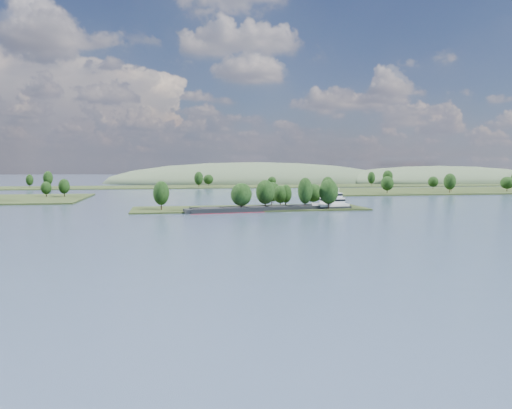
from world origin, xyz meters
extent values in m
plane|color=#3A4B65|center=(0.00, 120.00, 0.00)|extent=(1800.00, 1800.00, 0.00)
cube|color=#212F14|center=(0.00, 180.00, 0.00)|extent=(100.00, 30.00, 1.20)
cylinder|color=black|center=(21.92, 170.12, 2.77)|extent=(0.50, 0.50, 4.33)
ellipsoid|color=black|center=(21.92, 170.12, 8.28)|extent=(6.22, 6.22, 11.14)
cylinder|color=black|center=(12.28, 191.66, 2.33)|extent=(0.50, 0.50, 3.46)
ellipsoid|color=black|center=(12.28, 191.66, 6.72)|extent=(8.62, 8.62, 8.89)
cylinder|color=black|center=(5.50, 173.35, 2.60)|extent=(0.50, 0.50, 4.00)
ellipsoid|color=black|center=(5.50, 173.35, 7.69)|extent=(8.06, 8.06, 10.30)
cylinder|color=black|center=(14.46, 183.81, 2.14)|extent=(0.50, 0.50, 3.07)
ellipsoid|color=black|center=(14.46, 183.81, 6.05)|extent=(6.61, 6.61, 7.91)
cylinder|color=black|center=(-5.50, 168.11, 2.43)|extent=(0.50, 0.50, 3.66)
ellipsoid|color=black|center=(-5.50, 168.11, 7.08)|extent=(8.77, 8.77, 9.41)
cylinder|color=black|center=(-37.54, 176.53, 2.56)|extent=(0.50, 0.50, 3.92)
ellipsoid|color=black|center=(-37.54, 176.53, 7.55)|extent=(6.66, 6.66, 10.09)
cylinder|color=black|center=(16.93, 183.86, 2.20)|extent=(0.50, 0.50, 3.21)
ellipsoid|color=black|center=(16.93, 183.86, 6.28)|extent=(5.44, 5.44, 8.25)
cylinder|color=black|center=(37.43, 187.03, 2.76)|extent=(0.50, 0.50, 4.31)
ellipsoid|color=black|center=(37.43, 187.03, 8.24)|extent=(6.64, 6.64, 11.09)
cylinder|color=black|center=(31.79, 168.83, 2.63)|extent=(0.50, 0.50, 4.07)
ellipsoid|color=black|center=(31.79, 168.83, 7.81)|extent=(8.06, 8.06, 10.46)
cylinder|color=black|center=(30.46, 186.54, 2.22)|extent=(0.50, 0.50, 3.24)
ellipsoid|color=black|center=(30.46, 186.54, 6.35)|extent=(8.47, 8.47, 8.34)
cylinder|color=black|center=(-93.23, 270.73, 2.50)|extent=(0.50, 0.50, 3.40)
ellipsoid|color=black|center=(-93.23, 270.73, 6.82)|extent=(6.40, 6.40, 8.74)
cylinder|color=black|center=(-103.17, 271.20, 2.24)|extent=(0.50, 0.50, 2.89)
ellipsoid|color=black|center=(-103.17, 271.20, 5.92)|extent=(6.06, 6.06, 7.43)
cylinder|color=black|center=(104.84, 268.55, 2.61)|extent=(0.50, 0.50, 3.62)
ellipsoid|color=black|center=(104.84, 268.55, 7.21)|extent=(8.18, 8.18, 9.30)
cylinder|color=black|center=(197.61, 276.96, 2.46)|extent=(0.50, 0.50, 3.32)
ellipsoid|color=black|center=(197.61, 276.96, 6.68)|extent=(9.19, 9.19, 8.54)
cylinder|color=black|center=(147.68, 266.65, 2.89)|extent=(0.50, 0.50, 4.18)
ellipsoid|color=black|center=(147.68, 266.65, 8.21)|extent=(7.98, 7.98, 10.76)
cylinder|color=black|center=(156.50, 279.01, 2.68)|extent=(0.50, 0.50, 3.75)
ellipsoid|color=black|center=(156.50, 279.01, 7.45)|extent=(5.62, 5.62, 9.65)
cylinder|color=black|center=(164.24, 316.08, 2.37)|extent=(0.50, 0.50, 3.14)
ellipsoid|color=black|center=(164.24, 316.08, 6.36)|extent=(7.90, 7.90, 8.07)
cube|color=#212F14|center=(0.00, 400.00, 0.00)|extent=(900.00, 60.00, 1.20)
cylinder|color=black|center=(-143.70, 397.84, 2.38)|extent=(0.50, 0.50, 3.57)
ellipsoid|color=black|center=(-143.70, 397.84, 6.92)|extent=(5.90, 5.90, 9.17)
cylinder|color=black|center=(142.85, 381.74, 2.65)|extent=(0.50, 0.50, 4.10)
ellipsoid|color=black|center=(142.85, 381.74, 7.86)|extent=(6.61, 6.61, 10.54)
cylinder|color=black|center=(1.47, 405.04, 2.25)|extent=(0.50, 0.50, 3.31)
ellipsoid|color=black|center=(1.47, 405.04, 6.46)|extent=(8.81, 8.81, 8.51)
cylinder|color=black|center=(174.09, 415.52, 2.78)|extent=(0.50, 0.50, 4.37)
ellipsoid|color=black|center=(174.09, 415.52, 8.34)|extent=(9.48, 9.48, 11.23)
cylinder|color=black|center=(-128.79, 394.11, 2.81)|extent=(0.50, 0.50, 4.43)
ellipsoid|color=black|center=(-128.79, 394.11, 8.44)|extent=(7.77, 7.77, 11.39)
cylinder|color=black|center=(55.32, 390.62, 1.98)|extent=(0.50, 0.50, 2.76)
ellipsoid|color=black|center=(55.32, 390.62, 5.50)|extent=(7.35, 7.35, 7.11)
cylinder|color=black|center=(-8.64, 379.73, 2.73)|extent=(0.50, 0.50, 4.26)
ellipsoid|color=black|center=(-8.64, 379.73, 8.15)|extent=(7.41, 7.41, 10.96)
ellipsoid|color=#3B4C34|center=(260.00, 470.00, 0.00)|extent=(260.00, 140.00, 36.00)
ellipsoid|color=#3B4C34|center=(60.00, 500.00, 0.00)|extent=(320.00, 160.00, 44.00)
cube|color=black|center=(7.61, 170.00, 0.43)|extent=(70.05, 17.99, 1.91)
cube|color=maroon|center=(7.61, 170.00, 0.04)|extent=(70.25, 18.19, 0.22)
cube|color=black|center=(0.15, 173.28, 1.65)|extent=(53.43, 7.62, 0.70)
cube|color=black|center=(1.30, 164.84, 1.65)|extent=(53.43, 7.62, 0.70)
cube|color=black|center=(0.72, 169.06, 1.52)|extent=(52.71, 14.79, 0.26)
cube|color=black|center=(-18.22, 166.48, 1.78)|extent=(8.71, 8.12, 0.30)
cube|color=black|center=(-8.75, 167.77, 1.78)|extent=(8.71, 8.12, 0.30)
cube|color=black|center=(0.72, 169.06, 1.78)|extent=(8.71, 8.12, 0.30)
cube|color=black|center=(10.19, 170.35, 1.78)|extent=(8.71, 8.12, 0.30)
cube|color=black|center=(19.66, 171.64, 1.78)|extent=(8.71, 8.12, 0.30)
cube|color=black|center=(-27.26, 165.25, 0.78)|extent=(3.64, 8.10, 1.74)
cylinder|color=black|center=(-26.40, 165.37, 2.00)|extent=(0.23, 0.23, 1.91)
cube|color=silver|center=(34.30, 173.64, 1.91)|extent=(14.90, 10.14, 1.04)
cube|color=silver|center=(35.16, 173.75, 3.65)|extent=(9.55, 8.06, 2.61)
cube|color=black|center=(35.16, 173.75, 4.00)|extent=(9.74, 8.26, 0.78)
cube|color=silver|center=(36.02, 173.87, 5.91)|extent=(5.87, 5.87, 1.91)
cube|color=black|center=(36.02, 173.87, 6.26)|extent=(6.07, 6.07, 0.70)
cube|color=silver|center=(36.02, 173.87, 6.95)|extent=(6.26, 6.26, 0.17)
cylinder|color=silver|center=(38.17, 174.16, 7.99)|extent=(0.20, 0.20, 2.26)
cylinder|color=black|center=(32.23, 175.98, 7.13)|extent=(0.49, 0.49, 1.04)
camera|label=1|loc=(-35.91, -31.58, 19.09)|focal=35.00mm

